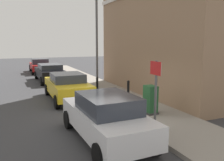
% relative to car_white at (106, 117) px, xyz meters
% --- Properties ---
extents(ground, '(80.00, 80.00, 0.00)m').
position_rel_car_white_xyz_m(ground, '(0.74, 2.20, -0.77)').
color(ground, '#38383A').
extents(sidewalk, '(2.56, 30.00, 0.15)m').
position_rel_car_white_xyz_m(sidewalk, '(2.66, 8.20, -0.69)').
color(sidewalk, gray).
rests_on(sidewalk, ground).
extents(corner_building, '(6.12, 10.06, 9.94)m').
position_rel_car_white_xyz_m(corner_building, '(6.95, 5.23, 4.20)').
color(corner_building, '#937256').
rests_on(corner_building, ground).
extents(car_white, '(1.87, 4.14, 1.49)m').
position_rel_car_white_xyz_m(car_white, '(0.00, 0.00, 0.00)').
color(car_white, silver).
rests_on(car_white, ground).
extents(car_yellow, '(1.91, 4.18, 1.42)m').
position_rel_car_white_xyz_m(car_yellow, '(0.11, 5.74, -0.03)').
color(car_yellow, gold).
rests_on(car_yellow, ground).
extents(car_black, '(1.94, 4.51, 1.37)m').
position_rel_car_white_xyz_m(car_black, '(0.19, 12.24, -0.03)').
color(car_black, black).
rests_on(car_black, ground).
extents(car_red, '(1.92, 4.42, 1.40)m').
position_rel_car_white_xyz_m(car_red, '(0.13, 18.31, -0.05)').
color(car_red, maroon).
rests_on(car_red, ground).
extents(utility_cabinet, '(0.46, 0.61, 1.15)m').
position_rel_car_white_xyz_m(utility_cabinet, '(2.56, 1.50, -0.09)').
color(utility_cabinet, '#1E4C28').
rests_on(utility_cabinet, sidewalk).
extents(bollard_near_cabinet, '(0.14, 0.14, 1.04)m').
position_rel_car_white_xyz_m(bollard_near_cabinet, '(2.66, 3.67, -0.06)').
color(bollard_near_cabinet, black).
rests_on(bollard_near_cabinet, sidewalk).
extents(bollard_far_kerb, '(0.14, 0.14, 1.04)m').
position_rel_car_white_xyz_m(bollard_far_kerb, '(1.63, 5.32, -0.06)').
color(bollard_far_kerb, black).
rests_on(bollard_far_kerb, sidewalk).
extents(street_sign, '(0.08, 0.60, 2.30)m').
position_rel_car_white_xyz_m(street_sign, '(1.73, -0.08, 0.89)').
color(street_sign, '#59595B').
rests_on(street_sign, sidewalk).
extents(lamppost, '(0.20, 0.44, 5.72)m').
position_rel_car_white_xyz_m(lamppost, '(2.60, 8.02, 2.53)').
color(lamppost, '#59595B').
rests_on(lamppost, sidewalk).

